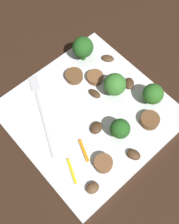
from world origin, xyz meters
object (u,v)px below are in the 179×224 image
Objects in this scene: mushroom_5 at (108,58)px; broccoli_floret_2 at (153,94)px; plate at (89,113)px; pepper_strip_0 at (84,150)px; mushroom_2 at (95,93)px; mushroom_4 at (129,83)px; broccoli_floret_3 at (115,84)px; broccoli_floret_0 at (83,47)px; fork at (41,108)px; sausage_slice_2 at (103,163)px; sausage_slice_0 at (95,77)px; sausage_slice_3 at (74,76)px; sausage_slice_1 at (150,120)px; broccoli_floret_1 at (120,129)px; mushroom_3 at (136,153)px; mushroom_1 at (92,188)px; mushroom_0 at (96,128)px; pepper_strip_1 at (72,171)px.

broccoli_floret_2 is at bearing 175.65° from mushroom_5.
pepper_strip_0 reaches higher than plate.
mushroom_2 reaches higher than pepper_strip_0.
mushroom_4 is at bearing -113.80° from mushroom_2.
broccoli_floret_3 reaches higher than plate.
broccoli_floret_0 is 2.18× the size of mushroom_4.
broccoli_floret_3 is (-0.07, -0.13, 0.03)m from fork.
sausage_slice_2 is (-0.09, 0.11, -0.02)m from broccoli_floret_3.
sausage_slice_3 is (0.03, 0.03, 0.00)m from sausage_slice_0.
mushroom_4 is (-0.01, -0.04, -0.02)m from broccoli_floret_3.
sausage_slice_2 reaches higher than mushroom_4.
mushroom_5 is at bearing -45.65° from sausage_slice_2.
fork is 0.21m from broccoli_floret_2.
sausage_slice_3 is 1.35× the size of mushroom_5.
sausage_slice_1 reaches higher than mushroom_2.
broccoli_floret_1 is 0.90× the size of broccoli_floret_3.
sausage_slice_2 is at bearing 66.73° from mushroom_3.
mushroom_1 is 0.89× the size of mushroom_5.
mushroom_0 reaches higher than mushroom_2.
mushroom_2 is at bearing -56.85° from plate.
mushroom_2 is at bearing -56.78° from pepper_strip_1.
plate is 8.59× the size of sausage_slice_2.
broccoli_floret_0 is at bearing -16.43° from sausage_slice_0.
broccoli_floret_0 is 0.17m from mushroom_0.
mushroom_0 is at bearing 76.64° from broccoli_floret_2.
broccoli_floret_0 reaches higher than sausage_slice_2.
broccoli_floret_1 is at bearing 95.22° from broccoli_floret_2.
broccoli_floret_3 reaches higher than mushroom_0.
mushroom_2 is at bearing -51.90° from pepper_strip_0.
broccoli_floret_1 is 0.11m from pepper_strip_1.
sausage_slice_1 is 0.16m from mushroom_1.
mushroom_1 is at bearing -171.47° from pepper_strip_1.
sausage_slice_2 is (-0.20, 0.13, -0.03)m from broccoli_floret_0.
mushroom_2 is (0.06, -0.05, -0.00)m from mushroom_0.
pepper_strip_0 is at bearing 105.16° from mushroom_4.
sausage_slice_0 is 1.43× the size of mushroom_1.
sausage_slice_0 is 0.73× the size of pepper_strip_1.
pepper_strip_0 is at bearing 11.62° from sausage_slice_2.
fork is 0.18m from mushroom_5.
broccoli_floret_3 is 1.60× the size of sausage_slice_2.
plate is 0.08m from broccoli_floret_1.
mushroom_0 is (0.04, 0.02, -0.02)m from broccoli_floret_1.
broccoli_floret_0 reaches higher than broccoli_floret_1.
sausage_slice_3 is at bearing -7.78° from broccoli_floret_1.
sausage_slice_2 is (-0.09, 0.05, 0.01)m from plate.
sausage_slice_1 is 1.36× the size of mushroom_0.
pepper_strip_1 is at bearing 138.30° from sausage_slice_3.
plate is 0.08m from pepper_strip_0.
sausage_slice_1 is 0.78× the size of pepper_strip_1.
broccoli_floret_2 is at bearing -49.37° from sausage_slice_1.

